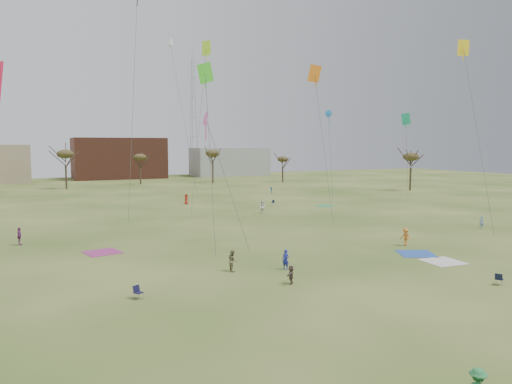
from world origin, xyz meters
name	(u,v)px	position (x,y,z in m)	size (l,w,h in m)	color
ground	(324,279)	(0.00, 0.00, 0.00)	(260.00, 260.00, 0.00)	#2C4916
flyer_near_right	(286,260)	(-1.21, 3.76, 0.81)	(0.59, 0.39, 1.61)	#22279C
spectator_fore_b	(233,260)	(-5.29, 5.08, 0.86)	(0.83, 0.65, 1.72)	olive
spectator_fore_c	(291,275)	(-2.85, -0.04, 0.68)	(1.27, 0.40, 1.36)	brown
flyer_mid_b	(405,237)	(14.06, 6.91, 0.88)	(1.14, 0.66, 1.77)	orange
flyer_mid_c	(482,222)	(29.40, 10.87, 0.78)	(0.57, 0.37, 1.56)	#7997C9
spectator_mid_d	(19,236)	(-20.78, 23.41, 0.91)	(1.07, 0.44, 1.82)	#8E3B82
spectator_mid_e	(263,207)	(11.07, 33.43, 0.95)	(0.92, 0.72, 1.89)	silver
flyer_far_b	(186,199)	(4.29, 49.04, 0.86)	(0.84, 0.55, 1.72)	#A2241B
flyer_far_c	(271,190)	(24.90, 58.02, 0.73)	(0.94, 0.54, 1.46)	navy
blanket_blue	(416,254)	(12.37, 3.59, 0.00)	(3.13, 3.13, 0.03)	#2953B3
blanket_cream	(443,262)	(12.26, 0.29, 0.00)	(3.01, 3.01, 0.03)	silver
blanket_plum	(102,252)	(-13.76, 16.46, 0.00)	(3.05, 3.05, 0.03)	#992F6F
blanket_olive	(325,206)	(24.23, 37.08, 0.00)	(2.80, 2.80, 0.03)	#359355
camp_chair_left	(138,295)	(-13.54, 1.16, 0.26)	(0.69, 0.71, 0.87)	#151335
camp_chair_center	(499,281)	(10.58, -6.57, 0.26)	(0.71, 0.69, 0.87)	#121A33
camp_chair_right	(272,204)	(16.79, 41.48, 0.26)	(0.67, 0.64, 0.87)	#131D35
kites_aloft	(198,56)	(0.40, 30.12, 21.20)	(72.18, 63.98, 27.73)	#1A9C79
tree_line	(113,158)	(-2.85, 79.12, 7.09)	(117.44, 49.32, 8.91)	#3A2B1E
building_brick	(119,158)	(5.00, 120.00, 6.00)	(26.00, 16.00, 12.00)	brown
building_grey	(230,162)	(40.00, 118.00, 4.50)	(24.00, 12.00, 9.00)	gray
radio_tower	(193,116)	(30.00, 125.00, 19.21)	(1.51, 1.72, 41.00)	#9EA3A8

